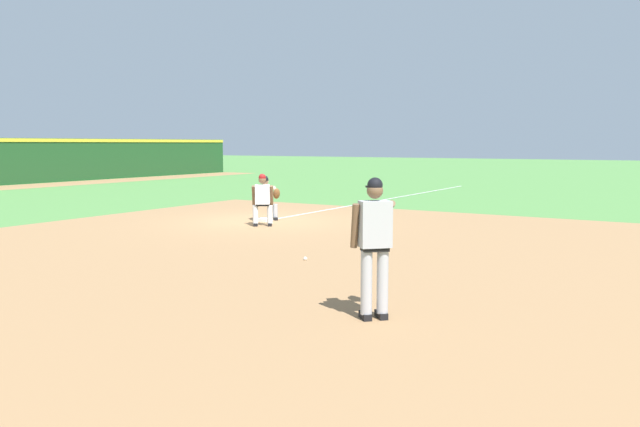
% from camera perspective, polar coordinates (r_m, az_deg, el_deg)
% --- Properties ---
extents(ground_plane, '(160.00, 160.00, 0.00)m').
position_cam_1_polar(ground_plane, '(18.53, -5.12, -0.71)').
color(ground_plane, '#518942').
extents(infield_dirt_patch, '(18.00, 18.00, 0.01)m').
position_cam_1_polar(infield_dirt_patch, '(13.33, -2.03, -3.46)').
color(infield_dirt_patch, '#9E754C').
rests_on(infield_dirt_patch, ground).
extents(foul_line_stripe, '(17.87, 0.10, 0.00)m').
position_cam_1_polar(foul_line_stripe, '(26.21, 6.54, 1.38)').
color(foul_line_stripe, white).
rests_on(foul_line_stripe, ground).
extents(first_base_bag, '(0.38, 0.38, 0.09)m').
position_cam_1_polar(first_base_bag, '(18.52, -5.12, -0.57)').
color(first_base_bag, white).
rests_on(first_base_bag, ground).
extents(baseball, '(0.07, 0.07, 0.07)m').
position_cam_1_polar(baseball, '(12.30, -1.35, -4.14)').
color(baseball, white).
rests_on(baseball, ground).
extents(pitcher, '(0.85, 0.56, 1.86)m').
position_cam_1_polar(pitcher, '(8.11, 5.06, -2.35)').
color(pitcher, black).
rests_on(pitcher, ground).
extents(first_baseman, '(0.74, 1.08, 1.34)m').
position_cam_1_polar(first_baseman, '(18.60, -4.95, 1.59)').
color(first_baseman, black).
rests_on(first_baseman, ground).
extents(baserunner, '(0.64, 0.68, 1.46)m').
position_cam_1_polar(baserunner, '(17.33, -5.28, 1.43)').
color(baserunner, black).
rests_on(baserunner, ground).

